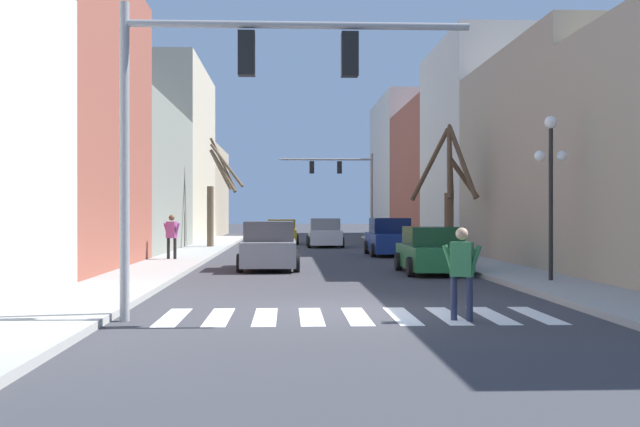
{
  "coord_description": "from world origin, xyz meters",
  "views": [
    {
      "loc": [
        -1.38,
        -15.6,
        2.05
      ],
      "look_at": [
        0.29,
        22.05,
        2.0
      ],
      "focal_mm": 42.0,
      "sensor_mm": 36.0,
      "label": 1
    }
  ],
  "objects_px": {
    "traffic_signal_far": "(345,178)",
    "traffic_signal_near": "(227,90)",
    "car_parked_right_mid": "(389,238)",
    "street_tree_right_far": "(450,192)",
    "car_parked_left_mid": "(325,234)",
    "car_driving_toward_lane": "(282,232)",
    "pedestrian_on_left_sidewalk": "(462,266)",
    "car_driving_away_lane": "(432,251)",
    "pedestrian_near_right_corner": "(172,233)",
    "street_lamp_right_corner": "(551,164)",
    "car_parked_left_near": "(269,247)",
    "street_tree_left_mid": "(216,196)"
  },
  "relations": [
    {
      "from": "car_parked_right_mid",
      "to": "street_tree_right_far",
      "type": "relative_size",
      "value": 0.82
    },
    {
      "from": "traffic_signal_near",
      "to": "traffic_signal_far",
      "type": "bearing_deg",
      "value": 82.13
    },
    {
      "from": "traffic_signal_far",
      "to": "car_driving_away_lane",
      "type": "distance_m",
      "value": 26.43
    },
    {
      "from": "car_driving_toward_lane",
      "to": "pedestrian_near_right_corner",
      "type": "bearing_deg",
      "value": -13.46
    },
    {
      "from": "car_parked_left_near",
      "to": "street_tree_right_far",
      "type": "distance_m",
      "value": 9.0
    },
    {
      "from": "car_driving_away_lane",
      "to": "car_driving_toward_lane",
      "type": "height_order",
      "value": "car_driving_toward_lane"
    },
    {
      "from": "street_lamp_right_corner",
      "to": "car_parked_right_mid",
      "type": "distance_m",
      "value": 15.22
    },
    {
      "from": "street_lamp_right_corner",
      "to": "street_tree_left_mid",
      "type": "height_order",
      "value": "street_tree_left_mid"
    },
    {
      "from": "car_driving_toward_lane",
      "to": "car_parked_right_mid",
      "type": "distance_m",
      "value": 14.51
    },
    {
      "from": "street_tree_right_far",
      "to": "car_driving_toward_lane",
      "type": "bearing_deg",
      "value": 112.37
    },
    {
      "from": "traffic_signal_far",
      "to": "car_driving_toward_lane",
      "type": "xyz_separation_m",
      "value": [
        -4.31,
        -2.1,
        -3.65
      ]
    },
    {
      "from": "car_parked_right_mid",
      "to": "car_driving_away_lane",
      "type": "bearing_deg",
      "value": 179.97
    },
    {
      "from": "pedestrian_near_right_corner",
      "to": "street_tree_right_far",
      "type": "relative_size",
      "value": 0.32
    },
    {
      "from": "car_parked_left_mid",
      "to": "car_driving_toward_lane",
      "type": "relative_size",
      "value": 0.87
    },
    {
      "from": "car_parked_left_near",
      "to": "pedestrian_near_right_corner",
      "type": "distance_m",
      "value": 5.6
    },
    {
      "from": "traffic_signal_far",
      "to": "car_parked_left_mid",
      "type": "xyz_separation_m",
      "value": [
        -1.73,
        -6.79,
        -3.61
      ]
    },
    {
      "from": "pedestrian_near_right_corner",
      "to": "car_parked_left_mid",
      "type": "bearing_deg",
      "value": -93.67
    },
    {
      "from": "car_driving_away_lane",
      "to": "car_parked_right_mid",
      "type": "xyz_separation_m",
      "value": [
        0.01,
        10.52,
        0.09
      ]
    },
    {
      "from": "traffic_signal_far",
      "to": "car_driving_away_lane",
      "type": "height_order",
      "value": "traffic_signal_far"
    },
    {
      "from": "traffic_signal_far",
      "to": "pedestrian_on_left_sidewalk",
      "type": "xyz_separation_m",
      "value": [
        -0.66,
        -37.07,
        -3.36
      ]
    },
    {
      "from": "pedestrian_on_left_sidewalk",
      "to": "pedestrian_near_right_corner",
      "type": "bearing_deg",
      "value": 142.92
    },
    {
      "from": "car_parked_left_near",
      "to": "car_driving_toward_lane",
      "type": "height_order",
      "value": "car_parked_left_near"
    },
    {
      "from": "traffic_signal_far",
      "to": "street_tree_right_far",
      "type": "xyz_separation_m",
      "value": [
        2.92,
        -19.67,
        -1.48
      ]
    },
    {
      "from": "car_driving_away_lane",
      "to": "street_tree_left_mid",
      "type": "bearing_deg",
      "value": 27.43
    },
    {
      "from": "car_driving_away_lane",
      "to": "pedestrian_near_right_corner",
      "type": "distance_m",
      "value": 11.23
    },
    {
      "from": "traffic_signal_near",
      "to": "street_tree_left_mid",
      "type": "bearing_deg",
      "value": 95.86
    },
    {
      "from": "car_parked_left_mid",
      "to": "car_driving_toward_lane",
      "type": "height_order",
      "value": "car_parked_left_mid"
    },
    {
      "from": "pedestrian_on_left_sidewalk",
      "to": "car_parked_left_mid",
      "type": "bearing_deg",
      "value": 119.39
    },
    {
      "from": "traffic_signal_far",
      "to": "traffic_signal_near",
      "type": "bearing_deg",
      "value": -97.87
    },
    {
      "from": "car_driving_away_lane",
      "to": "street_tree_right_far",
      "type": "xyz_separation_m",
      "value": [
        2.01,
        6.48,
        2.19
      ]
    },
    {
      "from": "car_parked_left_mid",
      "to": "car_parked_right_mid",
      "type": "distance_m",
      "value": 9.23
    },
    {
      "from": "car_driving_away_lane",
      "to": "car_parked_right_mid",
      "type": "bearing_deg",
      "value": -0.03
    },
    {
      "from": "car_driving_toward_lane",
      "to": "car_driving_away_lane",
      "type": "bearing_deg",
      "value": 12.25
    },
    {
      "from": "car_driving_toward_lane",
      "to": "car_parked_left_mid",
      "type": "bearing_deg",
      "value": 28.87
    },
    {
      "from": "car_driving_toward_lane",
      "to": "traffic_signal_far",
      "type": "bearing_deg",
      "value": 115.96
    },
    {
      "from": "car_parked_right_mid",
      "to": "pedestrian_near_right_corner",
      "type": "distance_m",
      "value": 10.68
    },
    {
      "from": "car_driving_away_lane",
      "to": "street_tree_right_far",
      "type": "bearing_deg",
      "value": -17.22
    },
    {
      "from": "street_lamp_right_corner",
      "to": "pedestrian_on_left_sidewalk",
      "type": "xyz_separation_m",
      "value": [
        -4.09,
        -6.65,
        -2.35
      ]
    },
    {
      "from": "car_parked_left_near",
      "to": "car_parked_right_mid",
      "type": "xyz_separation_m",
      "value": [
        5.52,
        8.5,
        0.02
      ]
    },
    {
      "from": "car_driving_away_lane",
      "to": "car_parked_right_mid",
      "type": "distance_m",
      "value": 10.52
    },
    {
      "from": "car_parked_left_mid",
      "to": "car_parked_left_near",
      "type": "relative_size",
      "value": 0.95
    },
    {
      "from": "car_driving_toward_lane",
      "to": "street_tree_left_mid",
      "type": "relative_size",
      "value": 0.77
    },
    {
      "from": "car_driving_away_lane",
      "to": "car_parked_left_near",
      "type": "distance_m",
      "value": 5.87
    },
    {
      "from": "car_parked_left_mid",
      "to": "pedestrian_on_left_sidewalk",
      "type": "relative_size",
      "value": 2.34
    },
    {
      "from": "traffic_signal_far",
      "to": "street_tree_left_mid",
      "type": "height_order",
      "value": "street_tree_left_mid"
    },
    {
      "from": "traffic_signal_far",
      "to": "street_tree_left_mid",
      "type": "xyz_separation_m",
      "value": [
        -7.94,
        -9.09,
        -1.46
      ]
    },
    {
      "from": "pedestrian_on_left_sidewalk",
      "to": "street_tree_right_far",
      "type": "distance_m",
      "value": 17.86
    },
    {
      "from": "traffic_signal_far",
      "to": "street_lamp_right_corner",
      "type": "distance_m",
      "value": 30.63
    },
    {
      "from": "traffic_signal_far",
      "to": "car_driving_toward_lane",
      "type": "relative_size",
      "value": 1.36
    },
    {
      "from": "traffic_signal_near",
      "to": "car_driving_away_lane",
      "type": "height_order",
      "value": "traffic_signal_near"
    }
  ]
}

